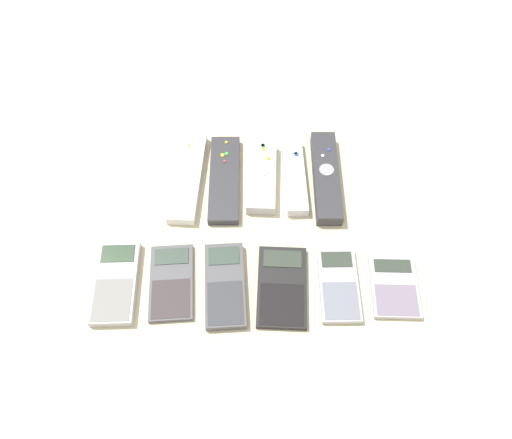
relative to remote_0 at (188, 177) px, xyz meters
The scene contains 12 objects.
ground_plane 0.19m from the remote_0, 43.60° to the right, with size 3.00×3.00×0.00m, color beige.
remote_0 is the anchor object (origin of this frame).
remote_1 0.07m from the remote_0, ahead, with size 0.06×0.21×0.02m.
remote_2 0.15m from the remote_0, ahead, with size 0.06×0.17×0.03m.
remote_3 0.21m from the remote_0, ahead, with size 0.05×0.18×0.02m.
remote_4 0.28m from the remote_0, ahead, with size 0.05×0.21×0.03m.
calculator_0 0.26m from the remote_0, 115.87° to the right, with size 0.08×0.16×0.02m.
calculator_1 0.23m from the remote_0, 93.37° to the right, with size 0.09×0.15×0.01m.
calculator_2 0.25m from the remote_0, 70.66° to the right, with size 0.08×0.16×0.02m.
calculator_3 0.30m from the remote_0, 52.18° to the right, with size 0.09×0.16×0.01m.
calculator_4 0.37m from the remote_0, 39.46° to the right, with size 0.07×0.14×0.01m.
calculator_5 0.45m from the remote_0, 31.87° to the right, with size 0.09×0.12×0.01m.
Camera 1 is at (0.00, -0.46, 0.82)m, focal length 35.00 mm.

